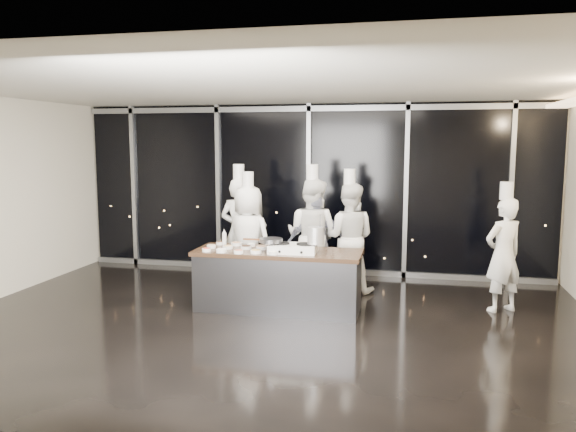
# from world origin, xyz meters

# --- Properties ---
(ground) EXTENTS (9.00, 9.00, 0.00)m
(ground) POSITION_xyz_m (0.00, 0.00, 0.00)
(ground) COLOR black
(ground) RESTS_ON ground
(room_shell) EXTENTS (9.02, 7.02, 3.21)m
(room_shell) POSITION_xyz_m (0.18, 0.00, 2.25)
(room_shell) COLOR beige
(room_shell) RESTS_ON ground
(window_wall) EXTENTS (8.90, 0.11, 3.20)m
(window_wall) POSITION_xyz_m (0.00, 3.43, 1.60)
(window_wall) COLOR black
(window_wall) RESTS_ON ground
(demo_counter) EXTENTS (2.46, 0.86, 0.90)m
(demo_counter) POSITION_xyz_m (0.00, 0.90, 0.45)
(demo_counter) COLOR #3B3B40
(demo_counter) RESTS_ON ground
(stove) EXTENTS (0.69, 0.46, 0.14)m
(stove) POSITION_xyz_m (0.25, 0.80, 0.96)
(stove) COLOR silver
(stove) RESTS_ON demo_counter
(frying_pan) EXTENTS (0.59, 0.35, 0.06)m
(frying_pan) POSITION_xyz_m (-0.08, 0.78, 1.07)
(frying_pan) COLOR slate
(frying_pan) RESTS_ON stove
(stock_pot) EXTENTS (0.25, 0.25, 0.24)m
(stock_pot) POSITION_xyz_m (0.58, 0.81, 1.16)
(stock_pot) COLOR #BABABD
(stock_pot) RESTS_ON stove
(prep_bowls) EXTENTS (1.18, 0.75, 0.05)m
(prep_bowls) POSITION_xyz_m (-0.53, 0.83, 0.93)
(prep_bowls) COLOR silver
(prep_bowls) RESTS_ON demo_counter
(squeeze_bottle) EXTENTS (0.07, 0.07, 0.24)m
(squeeze_bottle) POSITION_xyz_m (-0.93, 1.19, 1.01)
(squeeze_bottle) COLOR silver
(squeeze_bottle) RESTS_ON demo_counter
(chef_far_left) EXTENTS (0.74, 0.54, 2.11)m
(chef_far_left) POSITION_xyz_m (-0.98, 2.12, 0.96)
(chef_far_left) COLOR silver
(chef_far_left) RESTS_ON ground
(chef_left) EXTENTS (1.00, 0.81, 2.01)m
(chef_left) POSITION_xyz_m (-0.71, 1.76, 0.90)
(chef_left) COLOR silver
(chef_left) RESTS_ON ground
(chef_center) EXTENTS (1.08, 0.94, 2.13)m
(chef_center) POSITION_xyz_m (0.31, 2.01, 0.96)
(chef_center) COLOR silver
(chef_center) RESTS_ON ground
(guest) EXTENTS (1.06, 0.74, 1.67)m
(guest) POSITION_xyz_m (0.39, 1.98, 0.83)
(guest) COLOR #161C3D
(guest) RESTS_ON ground
(chef_right) EXTENTS (0.92, 0.73, 2.05)m
(chef_right) POSITION_xyz_m (0.90, 2.18, 0.92)
(chef_right) COLOR silver
(chef_right) RESTS_ON ground
(chef_side) EXTENTS (0.74, 0.67, 1.92)m
(chef_side) POSITION_xyz_m (3.24, 1.56, 0.87)
(chef_side) COLOR silver
(chef_side) RESTS_ON ground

